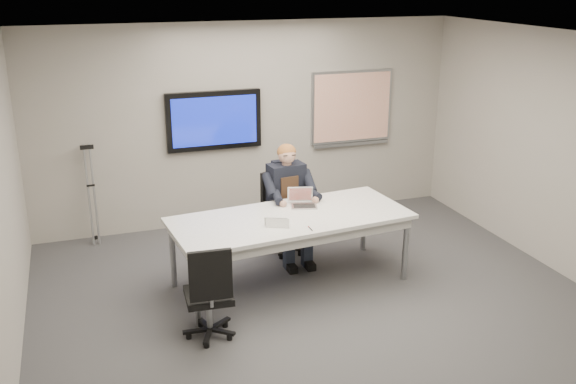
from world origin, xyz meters
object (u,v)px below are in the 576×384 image
object	(u,v)px
seated_person	(291,215)
laptop	(302,201)
office_chair_far	(283,227)
office_chair_near	(210,309)
conference_table	(291,224)

from	to	relation	value
seated_person	laptop	distance (m)	0.45
office_chair_far	office_chair_near	xyz separation A→B (m)	(-1.34, -1.75, -0.01)
office_chair_far	seated_person	distance (m)	0.36
office_chair_far	laptop	xyz separation A→B (m)	(0.04, -0.60, 0.55)
conference_table	seated_person	distance (m)	0.69
conference_table	laptop	distance (m)	0.41
conference_table	office_chair_far	size ratio (longest dim) A/B	2.65
office_chair_near	seated_person	world-z (taller)	seated_person
office_chair_near	seated_person	distance (m)	2.04
seated_person	laptop	xyz separation A→B (m)	(0.02, -0.34, 0.29)
seated_person	laptop	size ratio (longest dim) A/B	4.11
conference_table	office_chair_far	xyz separation A→B (m)	(0.21, 0.89, -0.40)
conference_table	seated_person	world-z (taller)	seated_person
office_chair_far	laptop	size ratio (longest dim) A/B	2.98
office_chair_far	laptop	bearing A→B (deg)	-107.53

